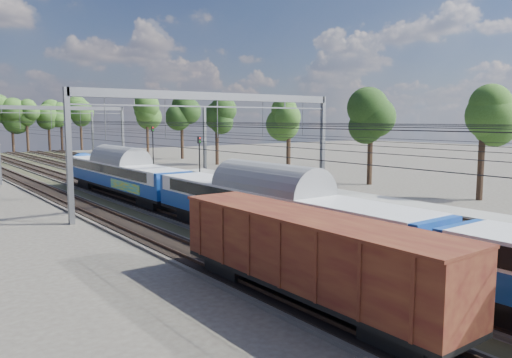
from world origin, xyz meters
TOP-DOWN VIEW (x-y plane):
  - track_bed at (-0.00, 45.00)m, footprint 21.00×130.00m
  - platform at (12.00, 20.00)m, footprint 3.00×70.00m
  - catenary at (0.33, 52.69)m, footprint 25.65×130.00m
  - tree_belt at (6.45, 95.23)m, footprint 40.39×97.51m
  - emu_train at (-4.50, 17.17)m, footprint 3.04×64.25m
  - freight_boxcar at (-9.00, 9.84)m, footprint 2.67×12.90m
  - worker at (2.51, 63.00)m, footprint 0.47×0.69m
  - signal_near at (2.97, 37.93)m, footprint 0.36×0.33m
  - signal_far at (8.96, 60.91)m, footprint 0.37×0.34m

SIDE VIEW (x-z plane):
  - track_bed at x=0.00m, z-range -0.07..0.27m
  - platform at x=12.00m, z-range 0.00..0.30m
  - worker at x=2.51m, z-range 0.00..1.82m
  - freight_boxcar at x=-9.00m, z-range 0.37..3.69m
  - emu_train at x=-4.50m, z-range 0.39..4.84m
  - signal_near at x=2.97m, z-range 0.70..6.00m
  - signal_far at x=8.96m, z-range 0.79..6.75m
  - catenary at x=0.33m, z-range 1.90..10.90m
  - tree_belt at x=6.45m, z-range 2.28..14.24m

